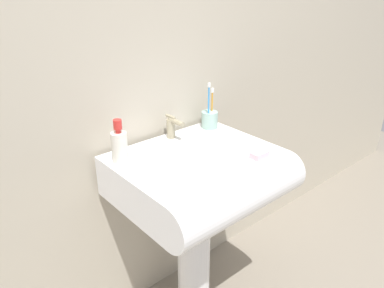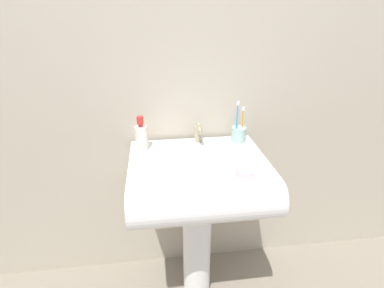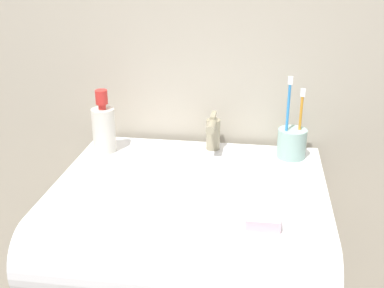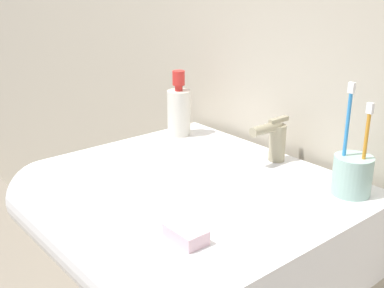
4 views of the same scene
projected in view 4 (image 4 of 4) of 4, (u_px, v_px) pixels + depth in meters
name	position (u px, v px, depth m)	size (l,w,h in m)	color
wall_back	(302.00, 1.00, 1.07)	(5.00, 0.05, 2.40)	#B7AD99
sink_basin	(183.00, 222.00, 1.01)	(0.63, 0.56, 0.17)	white
faucet	(275.00, 139.00, 1.08)	(0.04, 0.11, 0.10)	tan
toothbrush_cup	(352.00, 174.00, 0.93)	(0.08, 0.08, 0.22)	#99BFB2
soap_bottle	(179.00, 110.00, 1.26)	(0.06, 0.06, 0.17)	silver
bar_soap	(186.00, 234.00, 0.77)	(0.07, 0.04, 0.02)	silver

